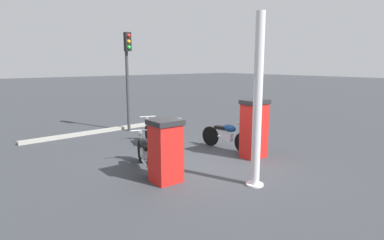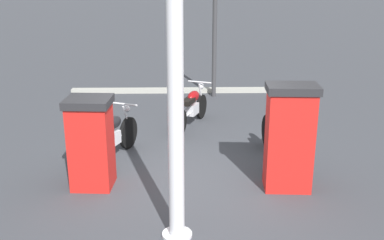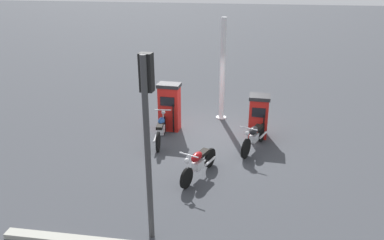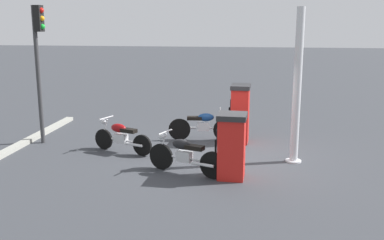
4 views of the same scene
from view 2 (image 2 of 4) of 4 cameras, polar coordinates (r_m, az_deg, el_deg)
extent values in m
plane|color=#383A3F|center=(7.84, -0.23, -7.17)|extent=(120.00, 120.00, 0.00)
cube|color=red|center=(7.34, 11.98, -2.64)|extent=(0.51, 0.72, 1.59)
cube|color=black|center=(7.47, 11.84, 0.58)|extent=(0.04, 0.50, 0.32)
cube|color=#262628|center=(7.09, 12.43, 3.85)|extent=(0.56, 0.80, 0.12)
cylinder|color=black|center=(7.67, 9.93, -3.52)|extent=(0.04, 0.04, 1.03)
cube|color=red|center=(7.47, -12.40, -3.25)|extent=(0.59, 0.64, 1.36)
cube|color=black|center=(7.64, -11.99, -0.34)|extent=(0.04, 0.44, 0.32)
cube|color=#262628|center=(7.24, -12.79, 2.23)|extent=(0.65, 0.70, 0.12)
cylinder|color=black|center=(7.89, -13.03, -3.71)|extent=(0.04, 0.04, 0.89)
cylinder|color=black|center=(7.95, 11.85, -4.61)|extent=(0.66, 0.15, 0.66)
cylinder|color=black|center=(9.15, 9.35, -1.43)|extent=(0.66, 0.15, 0.66)
cube|color=silver|center=(8.47, 10.64, -2.39)|extent=(0.38, 0.25, 0.24)
cylinder|color=silver|center=(8.53, 10.53, -2.59)|extent=(1.00, 0.18, 0.05)
ellipsoid|color=navy|center=(8.31, 10.88, -0.75)|extent=(0.50, 0.28, 0.24)
cube|color=black|center=(8.63, 10.24, -0.22)|extent=(0.46, 0.26, 0.10)
cylinder|color=silver|center=(7.88, 11.90, -2.48)|extent=(0.26, 0.07, 0.57)
cylinder|color=silver|center=(7.85, 11.88, -0.09)|extent=(0.11, 0.56, 0.04)
sphere|color=silver|center=(7.80, 12.04, -1.15)|extent=(0.16, 0.16, 0.14)
cylinder|color=silver|center=(9.00, 10.42, -1.69)|extent=(0.55, 0.14, 0.07)
cylinder|color=black|center=(9.09, -7.92, -1.59)|extent=(0.62, 0.27, 0.63)
cylinder|color=black|center=(8.00, -12.59, -4.64)|extent=(0.62, 0.27, 0.63)
cube|color=silver|center=(8.54, -9.97, -2.28)|extent=(0.41, 0.31, 0.24)
cylinder|color=silver|center=(8.52, -10.12, -2.70)|extent=(0.99, 0.39, 0.05)
ellipsoid|color=black|center=(8.51, -9.83, -0.36)|extent=(0.53, 0.37, 0.24)
cube|color=black|center=(8.24, -11.00, -1.25)|extent=(0.48, 0.33, 0.10)
cylinder|color=silver|center=(8.97, -8.12, 0.14)|extent=(0.26, 0.12, 0.57)
cylinder|color=silver|center=(8.81, -8.46, 1.98)|extent=(0.22, 0.54, 0.04)
sphere|color=silver|center=(8.92, -8.12, 1.40)|extent=(0.18, 0.18, 0.14)
cylinder|color=silver|center=(8.21, -12.54, -3.89)|extent=(0.54, 0.25, 0.07)
cylinder|color=black|center=(10.88, 1.17, 1.70)|extent=(0.56, 0.26, 0.57)
cylinder|color=black|center=(9.71, -1.45, -0.32)|extent=(0.56, 0.26, 0.57)
cube|color=silver|center=(10.30, 0.03, 1.35)|extent=(0.41, 0.31, 0.24)
cylinder|color=silver|center=(10.27, -0.07, 1.01)|extent=(0.94, 0.37, 0.05)
ellipsoid|color=maroon|center=(10.29, 0.17, 2.95)|extent=(0.53, 0.37, 0.24)
cube|color=black|center=(9.99, -0.52, 2.32)|extent=(0.48, 0.34, 0.10)
cylinder|color=silver|center=(10.76, 1.10, 3.18)|extent=(0.26, 0.13, 0.57)
cylinder|color=silver|center=(10.61, 0.97, 4.75)|extent=(0.22, 0.54, 0.04)
sphere|color=silver|center=(10.73, 1.15, 4.24)|extent=(0.18, 0.18, 0.14)
cylinder|color=silver|center=(9.92, -1.65, 0.21)|extent=(0.54, 0.25, 0.07)
cylinder|color=#38383A|center=(12.54, 2.84, 11.69)|extent=(0.12, 0.12, 3.93)
cylinder|color=silver|center=(5.48, -2.06, 2.97)|extent=(0.20, 0.20, 3.82)
cylinder|color=silver|center=(6.25, -1.86, -14.04)|extent=(0.40, 0.40, 0.04)
cube|color=#9E9E93|center=(13.30, 0.47, 3.72)|extent=(0.56, 7.15, 0.12)
camera|label=1|loc=(5.87, -79.02, -2.42)|focal=29.76mm
camera|label=3|loc=(18.70, -4.40, 23.79)|focal=34.10mm
camera|label=4|loc=(12.69, -61.34, 9.07)|focal=40.63mm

